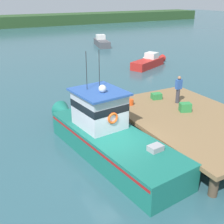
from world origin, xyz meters
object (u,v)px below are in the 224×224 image
object	(u,v)px
bait_bucket	(131,102)
moored_boat_off_the_point	(149,62)
deckhand_by_the_boat	(178,89)
moored_boat_near_channel	(101,42)
crate_single_far	(185,107)
mooring_buoy_spare_mooring	(145,58)
main_fishing_boat	(107,134)
crate_stack_near_edge	(156,96)

from	to	relation	value
bait_bucket	moored_boat_off_the_point	size ratio (longest dim) A/B	0.06
bait_bucket	moored_boat_off_the_point	world-z (taller)	bait_bucket
deckhand_by_the_boat	moored_boat_near_channel	distance (m)	27.84
crate_single_far	mooring_buoy_spare_mooring	bearing A→B (deg)	62.06
deckhand_by_the_boat	crate_single_far	bearing A→B (deg)	-112.46
main_fishing_boat	crate_stack_near_edge	distance (m)	5.30
bait_bucket	moored_boat_off_the_point	bearing A→B (deg)	50.20
main_fishing_boat	crate_single_far	bearing A→B (deg)	0.40
bait_bucket	mooring_buoy_spare_mooring	bearing A→B (deg)	52.68
bait_bucket	mooring_buoy_spare_mooring	xyz separation A→B (m)	(10.85, 14.23, -1.17)
main_fishing_boat	moored_boat_near_channel	xyz separation A→B (m)	(13.60, 27.84, -0.48)
deckhand_by_the_boat	mooring_buoy_spare_mooring	xyz separation A→B (m)	(8.23, 15.25, -1.85)
main_fishing_boat	crate_stack_near_edge	size ratio (longest dim) A/B	16.57
bait_bucket	deckhand_by_the_boat	world-z (taller)	deckhand_by_the_boat
moored_boat_off_the_point	deckhand_by_the_boat	bearing A→B (deg)	-118.92
crate_stack_near_edge	deckhand_by_the_boat	bearing A→B (deg)	-58.84
moored_boat_off_the_point	moored_boat_near_channel	bearing A→B (deg)	84.36
bait_bucket	mooring_buoy_spare_mooring	distance (m)	17.93
moored_boat_off_the_point	crate_single_far	bearing A→B (deg)	-118.35
crate_single_far	moored_boat_near_channel	bearing A→B (deg)	72.56
deckhand_by_the_boat	mooring_buoy_spare_mooring	world-z (taller)	deckhand_by_the_boat
crate_stack_near_edge	moored_boat_near_channel	xyz separation A→B (m)	(8.90, 25.42, -0.85)
bait_bucket	moored_boat_near_channel	distance (m)	27.75
main_fishing_boat	deckhand_by_the_boat	world-z (taller)	main_fishing_boat
deckhand_by_the_boat	moored_boat_near_channel	size ratio (longest dim) A/B	0.26
main_fishing_boat	crate_stack_near_edge	bearing A→B (deg)	27.23
main_fishing_boat	bait_bucket	bearing A→B (deg)	39.67
crate_single_far	bait_bucket	world-z (taller)	crate_single_far
mooring_buoy_spare_mooring	main_fishing_boat	bearing A→B (deg)	-129.49
main_fishing_boat	moored_boat_near_channel	distance (m)	30.99
crate_single_far	bait_bucket	bearing A→B (deg)	132.83
main_fishing_boat	mooring_buoy_spare_mooring	size ratio (longest dim) A/B	24.34
bait_bucket	crate_stack_near_edge	bearing A→B (deg)	3.60
crate_single_far	crate_stack_near_edge	distance (m)	2.39
bait_bucket	main_fishing_boat	bearing A→B (deg)	-140.33
main_fishing_boat	deckhand_by_the_boat	size ratio (longest dim) A/B	6.10
moored_boat_near_channel	bait_bucket	bearing A→B (deg)	-112.98
crate_stack_near_edge	deckhand_by_the_boat	size ratio (longest dim) A/B	0.37
main_fishing_boat	bait_bucket	distance (m)	3.62
main_fishing_boat	deckhand_by_the_boat	xyz separation A→B (m)	(5.39, 1.28, 1.05)
crate_stack_near_edge	mooring_buoy_spare_mooring	world-z (taller)	crate_stack_near_edge
deckhand_by_the_boat	main_fishing_boat	bearing A→B (deg)	-166.59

